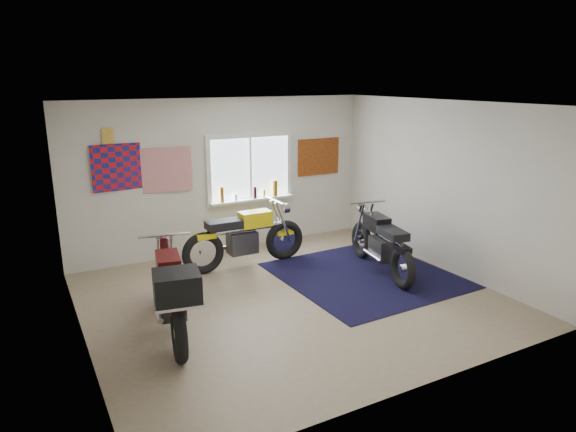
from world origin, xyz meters
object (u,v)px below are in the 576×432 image
navy_rug (365,275)px  black_chrome_bike (381,244)px  yellow_triumph (245,239)px  maroon_tourer (172,293)px

navy_rug → black_chrome_bike: 0.55m
yellow_triumph → maroon_tourer: 2.50m
black_chrome_bike → maroon_tourer: size_ratio=0.95×
black_chrome_bike → maroon_tourer: 3.57m
yellow_triumph → black_chrome_bike: (1.80, -1.28, -0.01)m
black_chrome_bike → maroon_tourer: maroon_tourer is taller
black_chrome_bike → maroon_tourer: bearing=109.7°
maroon_tourer → navy_rug: bearing=-70.6°
yellow_triumph → maroon_tourer: size_ratio=1.00×
maroon_tourer → yellow_triumph: bearing=-33.3°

